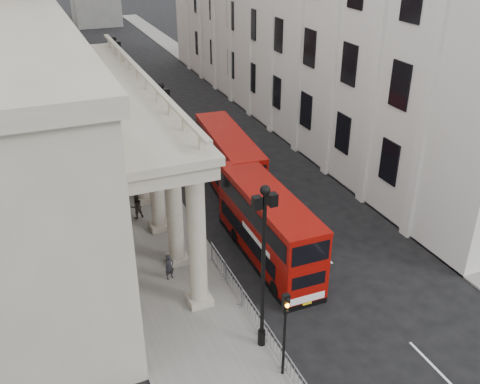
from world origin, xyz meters
The scene contains 14 objects.
sidewalk_west centered at (-3.00, 30.00, 0.06)m, with size 6.00×140.00×0.12m, color slate.
sidewalk_east centered at (13.50, 30.00, 0.06)m, with size 3.00×140.00×0.12m, color slate.
kerb centered at (-0.05, 30.00, 0.07)m, with size 0.20×140.00×0.14m, color slate.
portico_building centered at (-10.50, 18.00, 6.00)m, with size 9.00×28.00×12.00m, color gray.
lamp_post_south centered at (-0.60, 4.00, 4.91)m, with size 1.05×0.44×8.32m.
lamp_post_mid centered at (-0.60, 20.00, 4.91)m, with size 1.05×0.44×8.32m.
lamp_post_north centered at (-0.60, 36.00, 4.91)m, with size 1.05×0.44×8.32m.
traffic_light centered at (-0.50, 1.98, 3.11)m, with size 0.28×0.33×4.30m.
crowd_barriers centered at (-0.35, 2.23, 0.67)m, with size 0.50×18.75×1.10m.
bus_near centered at (2.74, 10.52, 2.24)m, with size 2.50×9.93×4.28m.
bus_far centered at (3.96, 19.75, 2.25)m, with size 3.22×10.13×4.30m.
pedestrian_a centered at (-3.15, 10.59, 0.88)m, with size 0.55×0.36×1.52m, color black.
pedestrian_b centered at (-3.32, 17.90, 0.97)m, with size 0.82×0.64×1.70m, color #282320.
pedestrian_c centered at (-2.78, 21.81, 0.90)m, with size 0.76×0.50×1.56m, color black.
Camera 1 is at (-8.78, -13.14, 17.94)m, focal length 40.00 mm.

